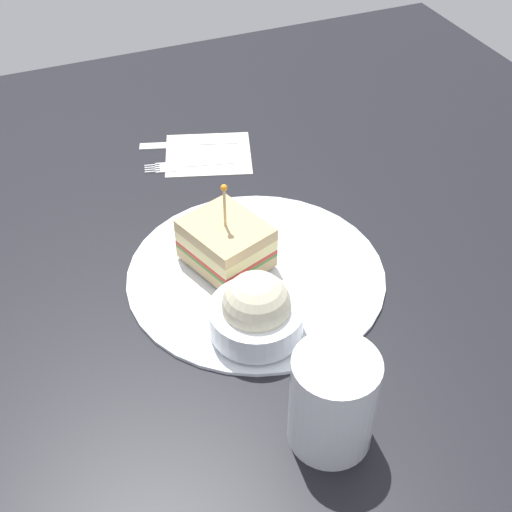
% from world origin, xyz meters
% --- Properties ---
extents(ground_plane, '(1.17, 1.17, 0.02)m').
position_xyz_m(ground_plane, '(0.00, 0.00, -0.01)').
color(ground_plane, black).
extents(plate, '(0.28, 0.28, 0.01)m').
position_xyz_m(plate, '(0.00, 0.00, 0.00)').
color(plate, white).
rests_on(plate, ground_plane).
extents(sandwich_half_center, '(0.10, 0.10, 0.10)m').
position_xyz_m(sandwich_half_center, '(0.02, -0.03, 0.03)').
color(sandwich_half_center, tan).
rests_on(sandwich_half_center, plate).
extents(coleslaw_bowl, '(0.09, 0.09, 0.07)m').
position_xyz_m(coleslaw_bowl, '(0.03, 0.08, 0.03)').
color(coleslaw_bowl, white).
rests_on(coleslaw_bowl, plate).
extents(drink_glass, '(0.07, 0.07, 0.10)m').
position_xyz_m(drink_glass, '(0.02, 0.21, 0.04)').
color(drink_glass, gold).
rests_on(drink_glass, ground_plane).
extents(napkin, '(0.14, 0.13, 0.00)m').
position_xyz_m(napkin, '(-0.03, -0.25, 0.00)').
color(napkin, beige).
rests_on(napkin, ground_plane).
extents(fork, '(0.12, 0.04, 0.00)m').
position_xyz_m(fork, '(0.01, -0.23, 0.00)').
color(fork, silver).
rests_on(fork, ground_plane).
extents(knife, '(0.13, 0.05, 0.00)m').
position_xyz_m(knife, '(-0.01, -0.28, 0.00)').
color(knife, silver).
rests_on(knife, ground_plane).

